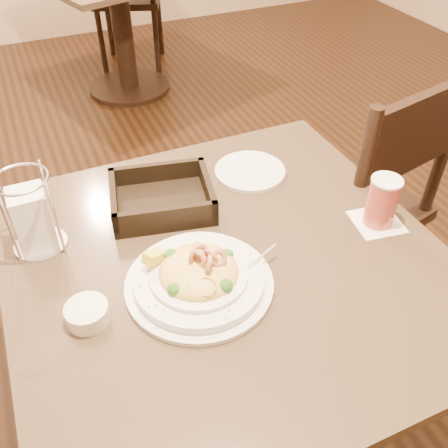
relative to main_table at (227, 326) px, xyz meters
name	(u,v)px	position (x,y,z in m)	size (l,w,h in m)	color
ground	(227,427)	(0.00, 0.00, -0.49)	(7.00, 7.00, 0.00)	black
main_table	(227,326)	(0.00, 0.00, 0.00)	(0.90, 0.90, 0.72)	black
background_table	(120,11)	(0.36, 2.36, 0.00)	(1.12, 1.12, 0.72)	black
dining_chair_near	(356,201)	(0.56, 0.27, 0.01)	(0.50, 0.50, 0.93)	black
pasta_bowl	(199,276)	(-0.08, -0.05, 0.25)	(0.32, 0.30, 0.09)	white
drink_glass	(382,202)	(0.36, -0.03, 0.29)	(0.12, 0.12, 0.12)	white
bread_basket	(162,199)	(-0.07, 0.22, 0.25)	(0.27, 0.23, 0.06)	black
napkin_caddy	(32,218)	(-0.35, 0.20, 0.30)	(0.11, 0.11, 0.18)	silver
side_plate	(250,171)	(0.18, 0.26, 0.23)	(0.18, 0.18, 0.01)	white
butter_ramekin	(87,314)	(-0.30, -0.04, 0.24)	(0.08, 0.08, 0.04)	white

